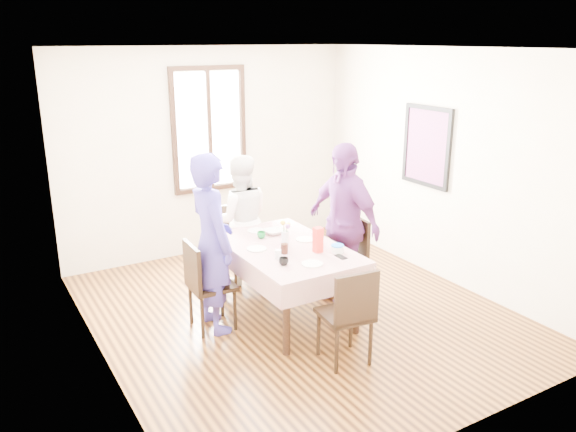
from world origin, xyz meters
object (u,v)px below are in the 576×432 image
Objects in this scene: chair_near at (345,314)px; chair_right at (343,259)px; person_left at (212,243)px; chair_far at (241,245)px; dining_table at (286,281)px; chair_left at (212,285)px; person_far at (241,220)px; person_right at (343,223)px.

chair_right is at bearing 61.15° from chair_near.
chair_far is at bearing -39.50° from person_left.
chair_far is at bearing 96.30° from chair_near.
dining_table is 0.85× the size of person_left.
person_left is at bearing 128.53° from chair_near.
dining_table is at bearing 96.30° from chair_near.
chair_left is (-0.76, 0.14, 0.08)m from dining_table.
chair_left and chair_far have the same top height.
person_far is at bearing 96.30° from chair_near.
chair_right is 0.51× the size of person_left.
chair_near is (0.00, -2.08, 0.00)m from chair_far.
chair_left is 1.00× the size of chair_right.
chair_right is 0.42m from person_right.
chair_near is at bearing 88.45° from chair_far.
person_left reaches higher than person_far.
person_far reaches higher than dining_table.
chair_near is 0.59× the size of person_far.
chair_right is 1.57m from person_left.
chair_right is 1.33m from chair_near.
chair_far is (0.00, 1.04, 0.08)m from dining_table.
chair_left reaches higher than dining_table.
person_left is at bearing 48.77° from chair_far.
dining_table is 0.78m from chair_left.
chair_near is at bearing -41.43° from person_right.
chair_far reaches higher than dining_table.
person_right reaches higher than dining_table.
person_far reaches higher than chair_left.
person_left is at bearing -100.64° from person_right.
chair_near is (0.00, -1.04, 0.08)m from dining_table.
chair_near is 0.52× the size of person_right.
chair_near is 2.08m from person_far.
chair_right is 1.28m from person_far.
chair_right is 1.25m from chair_far.
person_left is (-0.74, 1.18, 0.44)m from chair_near.
person_left is 1.01× the size of person_right.
person_left reaches higher than dining_table.
chair_right and chair_near have the same top height.
chair_left is 0.52× the size of person_right.
dining_table is 1.04m from chair_far.
person_right is (0.74, 1.09, 0.42)m from chair_near.
chair_left is at bearing 48.01° from chair_far.
dining_table is 0.86× the size of person_right.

